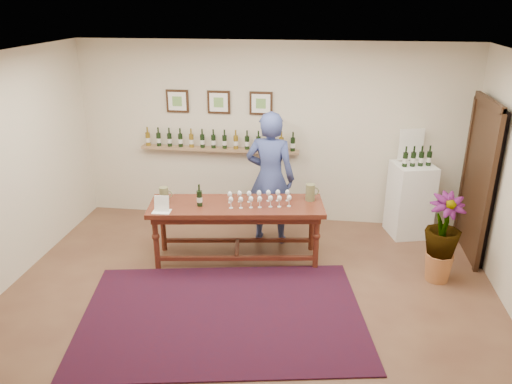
# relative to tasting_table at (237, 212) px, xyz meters

# --- Properties ---
(ground) EXTENTS (6.00, 6.00, 0.00)m
(ground) POSITION_rel_tasting_table_xyz_m (0.30, -1.05, -0.69)
(ground) COLOR #533124
(ground) RESTS_ON ground
(room_shell) EXTENTS (6.00, 6.00, 6.00)m
(room_shell) POSITION_rel_tasting_table_xyz_m (2.41, 0.81, 0.43)
(room_shell) COLOR beige
(room_shell) RESTS_ON ground
(rug) EXTENTS (3.48, 2.63, 0.02)m
(rug) POSITION_rel_tasting_table_xyz_m (0.06, -1.34, -0.69)
(rug) COLOR #490D14
(rug) RESTS_ON ground
(tasting_table) EXTENTS (2.39, 1.05, 0.82)m
(tasting_table) POSITION_rel_tasting_table_xyz_m (0.00, 0.00, 0.00)
(tasting_table) COLOR #451C11
(tasting_table) RESTS_ON ground
(table_glasses) EXTENTS (1.22, 0.52, 0.16)m
(table_glasses) POSITION_rel_tasting_table_xyz_m (0.31, 0.03, 0.21)
(table_glasses) COLOR white
(table_glasses) RESTS_ON tasting_table
(table_bottles) EXTENTS (0.29, 0.19, 0.29)m
(table_bottles) POSITION_rel_tasting_table_xyz_m (-0.47, -0.09, 0.27)
(table_bottles) COLOR black
(table_bottles) RESTS_ON tasting_table
(pitcher_left) EXTENTS (0.15, 0.15, 0.22)m
(pitcher_left) POSITION_rel_tasting_table_xyz_m (-0.95, -0.09, 0.23)
(pitcher_left) COLOR #65663F
(pitcher_left) RESTS_ON tasting_table
(pitcher_right) EXTENTS (0.16, 0.16, 0.23)m
(pitcher_right) POSITION_rel_tasting_table_xyz_m (0.96, 0.26, 0.24)
(pitcher_right) COLOR #65663F
(pitcher_right) RESTS_ON tasting_table
(menu_card) EXTENTS (0.24, 0.18, 0.21)m
(menu_card) POSITION_rel_tasting_table_xyz_m (-0.90, -0.36, 0.23)
(menu_card) COLOR white
(menu_card) RESTS_ON tasting_table
(display_pedestal) EXTENTS (0.68, 0.68, 1.11)m
(display_pedestal) POSITION_rel_tasting_table_xyz_m (2.43, 1.13, -0.14)
(display_pedestal) COLOR white
(display_pedestal) RESTS_ON ground
(pedestal_bottles) EXTENTS (0.33, 0.16, 0.32)m
(pedestal_bottles) POSITION_rel_tasting_table_xyz_m (2.45, 1.06, 0.57)
(pedestal_bottles) COLOR black
(pedestal_bottles) RESTS_ON display_pedestal
(info_sign) EXTENTS (0.36, 0.11, 0.51)m
(info_sign) POSITION_rel_tasting_table_xyz_m (2.38, 1.29, 0.67)
(info_sign) COLOR white
(info_sign) RESTS_ON display_pedestal
(potted_plant) EXTENTS (0.59, 0.59, 1.01)m
(potted_plant) POSITION_rel_tasting_table_xyz_m (2.62, -0.20, -0.11)
(potted_plant) COLOR #AA6638
(potted_plant) RESTS_ON ground
(person) EXTENTS (0.75, 0.54, 1.94)m
(person) POSITION_rel_tasting_table_xyz_m (0.38, 0.65, 0.27)
(person) COLOR navy
(person) RESTS_ON ground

